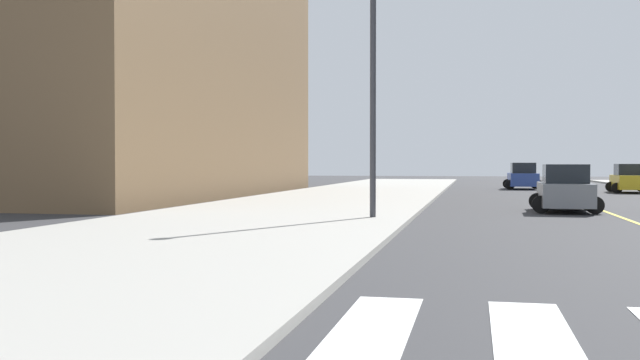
{
  "coord_description": "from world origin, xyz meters",
  "views": [
    {
      "loc": [
        -5.14,
        -4.23,
        1.93
      ],
      "look_at": [
        -13.47,
        34.44,
        1.03
      ],
      "focal_mm": 40.44,
      "sensor_mm": 36.0,
      "label": 1
    }
  ],
  "objects_px": {
    "street_lamp": "(373,72)",
    "car_yellow_fourth": "(630,179)",
    "car_blue_third": "(523,177)",
    "car_gray_second": "(565,190)"
  },
  "relations": [
    {
      "from": "street_lamp",
      "to": "car_yellow_fourth",
      "type": "bearing_deg",
      "value": 63.98
    },
    {
      "from": "car_blue_third",
      "to": "car_yellow_fourth",
      "type": "xyz_separation_m",
      "value": [
        6.55,
        -5.29,
        -0.04
      ]
    },
    {
      "from": "car_gray_second",
      "to": "car_blue_third",
      "type": "relative_size",
      "value": 0.95
    },
    {
      "from": "car_yellow_fourth",
      "to": "street_lamp",
      "type": "xyz_separation_m",
      "value": [
        -13.43,
        -27.52,
        4.07
      ]
    },
    {
      "from": "car_yellow_fourth",
      "to": "car_blue_third",
      "type": "bearing_deg",
      "value": -37.27
    },
    {
      "from": "street_lamp",
      "to": "car_gray_second",
      "type": "bearing_deg",
      "value": 43.37
    },
    {
      "from": "car_yellow_fourth",
      "to": "street_lamp",
      "type": "bearing_deg",
      "value": 65.65
    },
    {
      "from": "car_gray_second",
      "to": "car_blue_third",
      "type": "bearing_deg",
      "value": 91.54
    },
    {
      "from": "car_gray_second",
      "to": "street_lamp",
      "type": "xyz_separation_m",
      "value": [
        -6.85,
        -6.48,
        4.07
      ]
    },
    {
      "from": "car_gray_second",
      "to": "car_yellow_fourth",
      "type": "bearing_deg",
      "value": 74.25
    }
  ]
}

